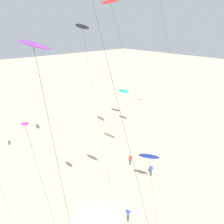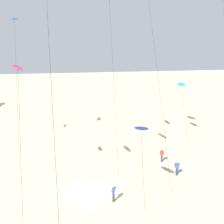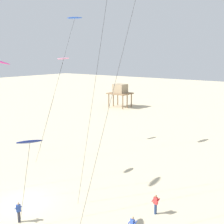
{
  "view_description": "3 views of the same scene",
  "coord_description": "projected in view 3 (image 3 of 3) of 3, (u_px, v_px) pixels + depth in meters",
  "views": [
    {
      "loc": [
        -12.28,
        -15.75,
        19.65
      ],
      "look_at": [
        5.35,
        4.19,
        9.79
      ],
      "focal_mm": 38.58,
      "sensor_mm": 36.0,
      "label": 1
    },
    {
      "loc": [
        -2.92,
        -23.84,
        13.9
      ],
      "look_at": [
        3.41,
        4.26,
        7.01
      ],
      "focal_mm": 43.42,
      "sensor_mm": 36.0,
      "label": 2
    },
    {
      "loc": [
        19.89,
        -13.57,
        12.69
      ],
      "look_at": [
        4.25,
        7.15,
        7.5
      ],
      "focal_mm": 45.64,
      "sensor_mm": 36.0,
      "label": 3
    }
  ],
  "objects": [
    {
      "name": "ground_plane",
      "position": [
        24.0,
        203.0,
        24.86
      ],
      "size": [
        260.0,
        260.0,
        0.0
      ],
      "primitive_type": "plane",
      "color": "beige"
    },
    {
      "name": "kite_pink",
      "position": [
        63.0,
        60.0,
        39.95
      ],
      "size": [
        0.93,
        5.98,
        12.41
      ],
      "color": "pink",
      "rests_on": "ground"
    },
    {
      "name": "kite_flyer_furthest",
      "position": [
        156.0,
        204.0,
        23.0
      ],
      "size": [
        0.61,
        0.58,
        1.67
      ],
      "color": "navy",
      "rests_on": "ground"
    },
    {
      "name": "kite_navy",
      "position": [
        30.0,
        142.0,
        18.98
      ],
      "size": [
        1.01,
        2.79,
        7.44
      ],
      "color": "navy",
      "rests_on": "ground"
    },
    {
      "name": "stilt_house",
      "position": [
        120.0,
        90.0,
        69.96
      ],
      "size": [
        5.27,
        4.68,
        5.74
      ],
      "color": "#846647",
      "rests_on": "ground"
    },
    {
      "name": "kite_blue",
      "position": [
        74.0,
        20.0,
        36.67
      ],
      "size": [
        1.14,
        8.57,
        17.67
      ],
      "color": "blue",
      "rests_on": "ground"
    },
    {
      "name": "kite_flyer_nearest",
      "position": [
        19.0,
        211.0,
        21.87
      ],
      "size": [
        0.65,
        0.67,
        1.67
      ],
      "color": "#33333D",
      "rests_on": "ground"
    }
  ]
}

